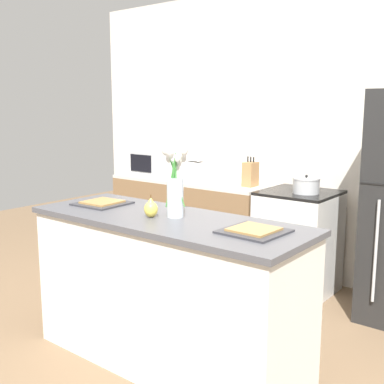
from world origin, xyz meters
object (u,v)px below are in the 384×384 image
toaster (196,170)px  pear_figurine (151,208)px  stove_range (298,242)px  plate_setting_left (102,203)px  plate_setting_right (254,231)px  flower_vase (175,186)px  microwave (156,162)px  knife_block (250,174)px  cooking_pot (306,185)px

toaster → pear_figurine: bearing=-60.1°
stove_range → plate_setting_left: size_ratio=2.72×
plate_setting_left → plate_setting_right: size_ratio=1.00×
flower_vase → microwave: flower_vase is taller
stove_range → plate_setting_left: (-0.70, -1.58, 0.51)m
microwave → plate_setting_left: bearing=-58.8°
toaster → microwave: bearing=-178.4°
plate_setting_right → knife_block: 1.82m
stove_range → knife_block: knife_block is taller
microwave → knife_block: size_ratio=1.78×
cooking_pot → knife_block: 0.55m
stove_range → plate_setting_left: 1.80m
pear_figurine → knife_block: size_ratio=0.51×
stove_range → microwave: microwave is taller
plate_setting_right → plate_setting_left: bearing=180.0°
pear_figurine → plate_setting_right: bearing=6.1°
stove_range → pear_figurine: 1.75m
cooking_pot → microwave: (-1.73, 0.04, 0.07)m
plate_setting_right → cooking_pot: bearing=105.5°
pear_figurine → microwave: microwave is taller
plate_setting_left → knife_block: (0.23, 1.54, 0.05)m
flower_vase → pear_figurine: flower_vase is taller
knife_block → stove_range: bearing=4.3°
toaster → cooking_pot: (1.21, -0.06, -0.02)m
pear_figurine → toaster: pear_figurine is taller
plate_setting_right → cooking_pot: (-0.42, 1.53, 0.00)m
stove_range → plate_setting_right: bearing=-72.4°
toaster → knife_block: bearing=-4.2°
stove_range → plate_setting_right: (0.50, -1.58, 0.51)m
toaster → stove_range: bearing=-0.7°
microwave → knife_block: 1.18m
plate_setting_left → pear_figurine: bearing=-7.9°
microwave → knife_block: (1.18, -0.03, -0.02)m
stove_range → plate_setting_left: plate_setting_left is taller
plate_setting_right → toaster: bearing=135.7°
flower_vase → plate_setting_left: 0.66m
plate_setting_right → microwave: 2.67m
plate_setting_right → knife_block: bearing=122.2°
toaster → knife_block: 0.66m
stove_range → plate_setting_right: size_ratio=2.72×
plate_setting_right → pear_figurine: bearing=-173.9°
cooking_pot → stove_range: bearing=150.0°
pear_figurine → knife_block: 1.64m
cooking_pot → flower_vase: bearing=-95.4°
stove_range → flower_vase: size_ratio=2.00×
toaster → cooking_pot: bearing=-2.7°
plate_setting_right → knife_block: knife_block is taller
plate_setting_left → toaster: toaster is taller
plate_setting_left → toaster: (-0.43, 1.59, 0.02)m
flower_vase → microwave: size_ratio=0.93×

